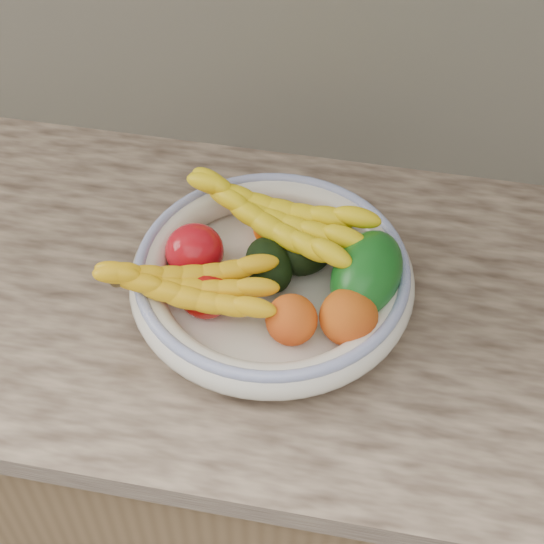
{
  "coord_description": "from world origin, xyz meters",
  "views": [
    {
      "loc": [
        0.14,
        0.92,
        1.8
      ],
      "look_at": [
        0.0,
        1.66,
        0.96
      ],
      "focal_mm": 55.0,
      "sensor_mm": 36.0,
      "label": 1
    }
  ],
  "objects_px": {
    "fruit_bowl": "(272,278)",
    "banana_bunch_front": "(187,289)",
    "banana_bunch_back": "(275,221)",
    "green_mango": "(367,274)"
  },
  "relations": [
    {
      "from": "green_mango",
      "to": "banana_bunch_front",
      "type": "relative_size",
      "value": 0.56
    },
    {
      "from": "green_mango",
      "to": "banana_bunch_front",
      "type": "xyz_separation_m",
      "value": [
        -0.23,
        -0.07,
        0.01
      ]
    },
    {
      "from": "green_mango",
      "to": "banana_bunch_back",
      "type": "distance_m",
      "value": 0.15
    },
    {
      "from": "banana_bunch_back",
      "to": "fruit_bowl",
      "type": "bearing_deg",
      "value": -64.0
    },
    {
      "from": "fruit_bowl",
      "to": "banana_bunch_back",
      "type": "distance_m",
      "value": 0.08
    },
    {
      "from": "green_mango",
      "to": "fruit_bowl",
      "type": "bearing_deg",
      "value": -167.23
    },
    {
      "from": "fruit_bowl",
      "to": "banana_bunch_front",
      "type": "bearing_deg",
      "value": -145.12
    },
    {
      "from": "green_mango",
      "to": "banana_bunch_back",
      "type": "relative_size",
      "value": 0.48
    },
    {
      "from": "green_mango",
      "to": "banana_bunch_back",
      "type": "height_order",
      "value": "green_mango"
    },
    {
      "from": "banana_bunch_back",
      "to": "banana_bunch_front",
      "type": "bearing_deg",
      "value": -104.28
    }
  ]
}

